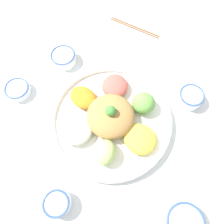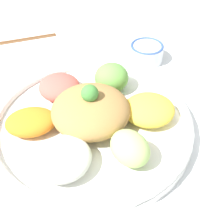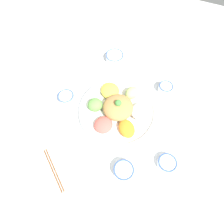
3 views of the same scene
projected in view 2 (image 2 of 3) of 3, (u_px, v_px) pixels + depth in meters
The scene contains 5 objects.
ground_plane at pixel (90, 115), 0.69m from camera, with size 2.40×2.40×0.00m, color white.
salad_platter at pixel (92, 120), 0.64m from camera, with size 0.42×0.42×0.12m.
sauce_bowl_far at pixel (147, 52), 0.83m from camera, with size 0.09×0.09×0.05m.
chopsticks_pair_near at pixel (18, 40), 0.92m from camera, with size 0.15×0.19×0.01m.
serving_spoon_main at pixel (113, 35), 0.94m from camera, with size 0.13×0.07×0.01m.
Camera 2 is at (0.32, -0.38, 0.48)m, focal length 50.00 mm.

